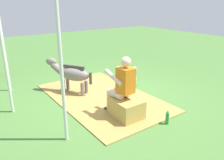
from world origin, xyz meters
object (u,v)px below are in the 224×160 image
pony_standing (71,74)px  tent_pole_left (61,70)px  tent_pole_mid (4,55)px  hay_bale (126,109)px  person_seated (122,84)px  pony_lying (128,81)px  tent_pole_right (3,44)px  soda_bottle (167,117)px

pony_standing → tent_pole_left: (-1.86, 1.02, 0.74)m
pony_standing → tent_pole_mid: bearing=97.9°
hay_bale → person_seated: (0.16, 0.01, 0.49)m
hay_bale → tent_pole_mid: (1.65, 1.85, 1.06)m
hay_bale → pony_lying: bearing=-40.5°
pony_lying → tent_pole_right: tent_pole_right is taller
hay_bale → pony_standing: pony_standing is taller
tent_pole_left → tent_pole_right: 3.00m
person_seated → tent_pole_mid: 2.44m
person_seated → tent_pole_right: size_ratio=0.51×
pony_lying → person_seated: bearing=135.7°
pony_standing → tent_pole_mid: size_ratio=0.47×
tent_pole_right → tent_pole_mid: same height
tent_pole_mid → pony_standing: bearing=-82.1°
pony_standing → soda_bottle: size_ratio=4.05×
pony_lying → tent_pole_left: 3.02m
hay_bale → tent_pole_left: (0.00, 1.34, 1.06)m
hay_bale → soda_bottle: hay_bale is taller
tent_pole_left → person_seated: bearing=-83.4°
tent_pole_right → tent_pole_mid: size_ratio=1.00×
person_seated → pony_lying: person_seated is taller
pony_standing → soda_bottle: 2.68m
tent_pole_left → pony_standing: bearing=-28.8°
pony_standing → tent_pole_right: (1.13, 1.28, 0.74)m
pony_lying → hay_bale: bearing=139.5°
soda_bottle → tent_pole_left: 2.25m
tent_pole_right → tent_pole_mid: bearing=169.4°
tent_pole_mid → hay_bale: bearing=-131.7°
tent_pole_left → tent_pole_mid: size_ratio=1.00×
tent_pole_mid → person_seated: bearing=-128.9°
person_seated → tent_pole_right: 3.30m
tent_pole_right → pony_lying: bearing=-121.2°
person_seated → tent_pole_left: bearing=96.6°
soda_bottle → tent_pole_mid: bearing=45.4°
tent_pole_left → pony_lying: bearing=-61.8°
hay_bale → person_seated: size_ratio=0.48×
tent_pole_right → tent_pole_mid: (-1.35, 0.25, 0.00)m
hay_bale → pony_lying: pony_lying is taller
person_seated → tent_pole_right: bearing=29.3°
soda_bottle → tent_pole_right: bearing=29.8°
hay_bale → pony_lying: size_ratio=0.49×
hay_bale → tent_pole_left: tent_pole_left is taller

